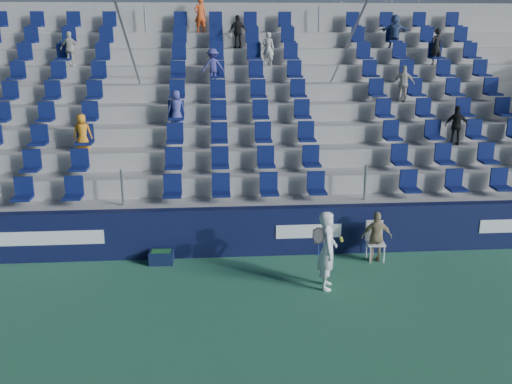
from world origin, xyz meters
TOP-DOWN VIEW (x-y plane):
  - ground at (0.00, 0.00)m, footprint 70.00×70.00m
  - sponsor_wall at (0.00, 3.15)m, footprint 24.00×0.32m
  - grandstand at (-0.00, 8.24)m, footprint 24.00×8.17m
  - tennis_player at (1.59, 1.17)m, footprint 0.69×0.68m
  - line_judge_chair at (3.05, 2.65)m, footprint 0.45×0.46m
  - line_judge at (3.05, 2.50)m, footprint 0.75×0.37m
  - ball_bin at (-2.05, 2.75)m, footprint 0.58×0.39m

SIDE VIEW (x-z plane):
  - ground at x=0.00m, z-range 0.00..0.00m
  - ball_bin at x=-2.05m, z-range 0.01..0.33m
  - line_judge_chair at x=3.05m, z-range 0.07..1.01m
  - sponsor_wall at x=0.00m, z-range 0.00..1.20m
  - line_judge at x=3.05m, z-range 0.00..1.23m
  - tennis_player at x=1.59m, z-range 0.00..1.72m
  - grandstand at x=0.00m, z-range -1.18..5.45m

